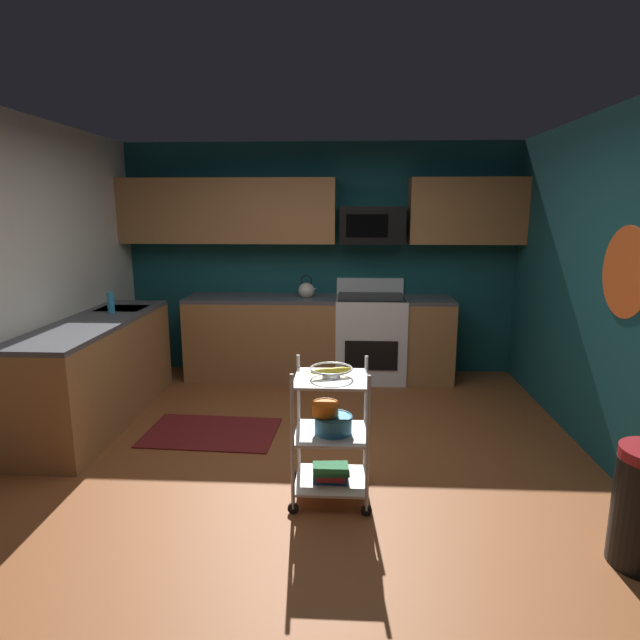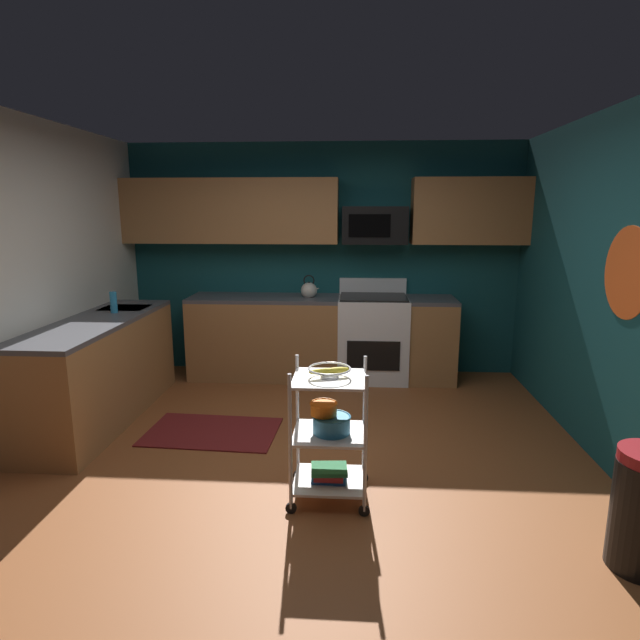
% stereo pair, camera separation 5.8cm
% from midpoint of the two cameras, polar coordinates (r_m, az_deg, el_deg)
% --- Properties ---
extents(floor, '(4.40, 4.80, 0.04)m').
position_cam_midpoint_polar(floor, '(4.08, -2.19, -15.66)').
color(floor, brown).
rests_on(floor, ground).
extents(wall_back, '(4.52, 0.06, 2.60)m').
position_cam_midpoint_polar(wall_back, '(6.07, -0.24, 6.55)').
color(wall_back, '#14474C').
rests_on(wall_back, ground).
extents(wall_right, '(0.06, 4.80, 2.60)m').
position_cam_midpoint_polar(wall_right, '(4.11, 30.40, 2.33)').
color(wall_right, '#14474C').
rests_on(wall_right, ground).
extents(wall_flower_decal, '(0.00, 0.63, 0.63)m').
position_cam_midpoint_polar(wall_flower_decal, '(4.12, 29.91, 4.52)').
color(wall_flower_decal, '#E5591E').
extents(counter_run, '(3.67, 2.67, 0.92)m').
position_cam_midpoint_polar(counter_run, '(5.45, -9.15, -3.16)').
color(counter_run, '#9E6B3D').
rests_on(counter_run, ground).
extents(oven_range, '(0.76, 0.65, 1.10)m').
position_cam_midpoint_polar(oven_range, '(5.88, 5.18, -1.81)').
color(oven_range, white).
rests_on(oven_range, ground).
extents(upper_cabinets, '(4.40, 0.33, 0.70)m').
position_cam_midpoint_polar(upper_cabinets, '(5.85, -1.62, 11.74)').
color(upper_cabinets, '#9E6B3D').
extents(microwave, '(0.70, 0.39, 0.40)m').
position_cam_midpoint_polar(microwave, '(5.82, 5.37, 10.22)').
color(microwave, black).
extents(rolling_cart, '(0.53, 0.44, 0.91)m').
position_cam_midpoint_polar(rolling_cart, '(3.46, 0.71, -12.20)').
color(rolling_cart, silver).
rests_on(rolling_cart, ground).
extents(fruit_bowl, '(0.27, 0.27, 0.07)m').
position_cam_midpoint_polar(fruit_bowl, '(3.31, 0.73, -5.50)').
color(fruit_bowl, silver).
rests_on(fruit_bowl, rolling_cart).
extents(mixing_bowl_large, '(0.25, 0.25, 0.11)m').
position_cam_midpoint_polar(mixing_bowl_large, '(3.44, 0.94, -11.19)').
color(mixing_bowl_large, '#338CBF').
rests_on(mixing_bowl_large, rolling_cart).
extents(mixing_bowl_small, '(0.18, 0.18, 0.08)m').
position_cam_midpoint_polar(mixing_bowl_small, '(3.42, 0.08, -9.55)').
color(mixing_bowl_small, orange).
rests_on(mixing_bowl_small, rolling_cart).
extents(book_stack, '(0.25, 0.20, 0.08)m').
position_cam_midpoint_polar(book_stack, '(3.59, 0.70, -16.28)').
color(book_stack, '#1E4C8C').
rests_on(book_stack, rolling_cart).
extents(kettle, '(0.21, 0.18, 0.26)m').
position_cam_midpoint_polar(kettle, '(5.79, -1.76, 3.26)').
color(kettle, beige).
rests_on(kettle, counter_run).
extents(dish_soap_bottle, '(0.06, 0.06, 0.20)m').
position_cam_midpoint_polar(dish_soap_bottle, '(5.25, -22.07, 1.75)').
color(dish_soap_bottle, '#2D8CBF').
rests_on(dish_soap_bottle, counter_run).
extents(floor_rug, '(1.13, 0.75, 0.01)m').
position_cam_midpoint_polar(floor_rug, '(4.67, -12.08, -11.85)').
color(floor_rug, maroon).
rests_on(floor_rug, ground).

